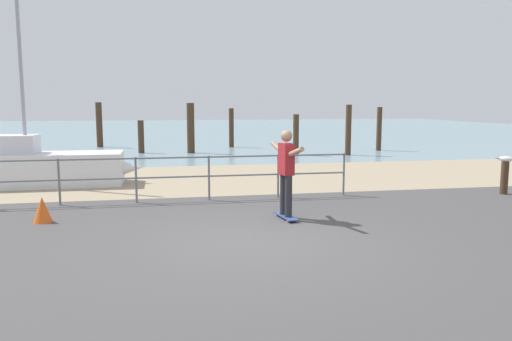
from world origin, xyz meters
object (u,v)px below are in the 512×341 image
at_px(skateboard, 286,216).
at_px(skateboarder, 286,168).
at_px(bollard_short, 504,178).
at_px(traffic_cone, 42,210).
at_px(sailboat, 45,167).
at_px(seagull, 506,159).

xyz_separation_m(skateboard, skateboarder, (-0.00, 0.00, 0.95)).
bearing_deg(bollard_short, skateboarder, -165.14).
xyz_separation_m(skateboard, traffic_cone, (-4.56, 0.58, 0.18)).
height_order(sailboat, seagull, sailboat).
distance_m(sailboat, skateboard, 7.44).
bearing_deg(sailboat, bollard_short, -16.92).
distance_m(skateboard, traffic_cone, 4.60).
distance_m(sailboat, traffic_cone, 4.56).
distance_m(skateboarder, traffic_cone, 4.66).
xyz_separation_m(sailboat, traffic_cone, (0.91, -4.46, -0.27)).
distance_m(skateboard, seagull, 6.20).
relative_size(bollard_short, traffic_cone, 1.63).
xyz_separation_m(skateboard, bollard_short, (5.93, 1.57, 0.34)).
xyz_separation_m(sailboat, skateboarder, (5.46, -5.04, 0.50)).
bearing_deg(skateboard, skateboarder, 180.00).
distance_m(skateboarder, bollard_short, 6.16).
bearing_deg(seagull, traffic_cone, -174.66).
bearing_deg(seagull, sailboat, 163.04).
bearing_deg(traffic_cone, skateboarder, -7.26).
bearing_deg(skateboard, traffic_cone, 172.74).
bearing_deg(skateboarder, seagull, 14.73).
height_order(seagull, traffic_cone, seagull).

